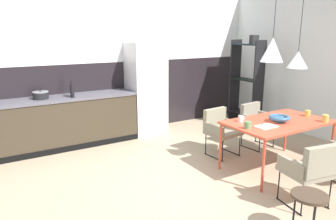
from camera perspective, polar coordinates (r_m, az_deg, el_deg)
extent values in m
plane|color=tan|center=(4.15, 6.73, -14.46)|extent=(8.52, 8.52, 0.00)
cube|color=black|center=(6.37, -9.54, 2.29)|extent=(6.56, 0.12, 1.42)
cube|color=white|center=(6.25, -10.07, 15.14)|extent=(6.56, 0.12, 1.42)
cube|color=#3A3023|center=(5.72, -22.04, -2.75)|extent=(3.27, 0.60, 0.86)
cube|color=#57555E|center=(5.62, -22.45, 1.63)|extent=(3.30, 0.63, 0.04)
cube|color=black|center=(5.55, -21.16, -7.29)|extent=(3.27, 0.01, 0.10)
cube|color=silver|center=(6.22, -4.04, 3.97)|extent=(0.68, 0.60, 1.80)
cube|color=#D64C32|center=(4.77, 19.51, -2.09)|extent=(1.52, 0.89, 0.03)
cylinder|color=#D94F36|center=(4.66, 9.54, -6.60)|extent=(0.04, 0.04, 0.70)
cylinder|color=#DB4C33|center=(5.66, 20.74, -3.62)|extent=(0.04, 0.04, 0.70)
cylinder|color=#D04937|center=(4.12, 16.99, -9.79)|extent=(0.04, 0.04, 0.70)
cylinder|color=#D24D2B|center=(5.23, 27.72, -5.75)|extent=(0.04, 0.04, 0.70)
cube|color=gray|center=(5.68, 16.23, -2.42)|extent=(0.53, 0.51, 0.06)
cube|color=gray|center=(5.75, 14.77, -0.25)|extent=(0.46, 0.13, 0.30)
cube|color=gray|center=(5.83, 17.60, -1.09)|extent=(0.09, 0.42, 0.14)
cube|color=gray|center=(5.49, 14.92, -1.82)|extent=(0.09, 0.42, 0.14)
cylinder|color=black|center=(5.80, 18.77, -4.63)|extent=(0.02, 0.02, 0.40)
cylinder|color=black|center=(5.49, 16.40, -5.50)|extent=(0.02, 0.02, 0.40)
cylinder|color=black|center=(6.01, 15.79, -3.78)|extent=(0.02, 0.02, 0.40)
cylinder|color=black|center=(5.71, 13.34, -4.56)|extent=(0.02, 0.02, 0.40)
cylinder|color=black|center=(5.96, 17.12, -5.93)|extent=(0.06, 0.41, 0.02)
cylinder|color=black|center=(5.66, 14.73, -6.84)|extent=(0.06, 0.41, 0.02)
cylinder|color=black|center=(4.89, 27.40, -9.15)|extent=(0.02, 0.02, 0.36)
cube|color=gray|center=(5.17, 10.04, -4.05)|extent=(0.52, 0.50, 0.06)
cube|color=gray|center=(5.25, 8.55, -1.48)|extent=(0.46, 0.12, 0.33)
cube|color=gray|center=(5.30, 11.73, -2.56)|extent=(0.09, 0.42, 0.14)
cube|color=gray|center=(4.99, 8.34, -3.44)|extent=(0.09, 0.42, 0.14)
cylinder|color=black|center=(5.26, 12.96, -6.31)|extent=(0.02, 0.02, 0.36)
cylinder|color=black|center=(4.98, 9.93, -7.33)|extent=(0.02, 0.02, 0.36)
cylinder|color=black|center=(5.50, 9.95, -5.28)|extent=(0.02, 0.02, 0.36)
cylinder|color=black|center=(5.23, 6.91, -6.18)|extent=(0.02, 0.02, 0.36)
cylinder|color=black|center=(5.44, 11.33, -7.51)|extent=(0.06, 0.41, 0.02)
cylinder|color=black|center=(5.16, 8.31, -8.54)|extent=(0.06, 0.41, 0.02)
cube|color=gray|center=(3.99, 23.83, -10.20)|extent=(0.55, 0.54, 0.06)
cube|color=gray|center=(3.79, 26.25, -8.42)|extent=(0.46, 0.16, 0.34)
cube|color=gray|center=(3.81, 21.58, -9.50)|extent=(0.12, 0.42, 0.14)
cube|color=gray|center=(4.10, 26.18, -8.27)|extent=(0.12, 0.42, 0.14)
cylinder|color=black|center=(4.08, 19.56, -12.72)|extent=(0.02, 0.02, 0.39)
cylinder|color=black|center=(4.33, 23.68, -11.50)|extent=(0.02, 0.02, 0.39)
cylinder|color=black|center=(3.83, 23.34, -14.85)|extent=(0.02, 0.02, 0.39)
cylinder|color=black|center=(4.10, 27.47, -13.36)|extent=(0.02, 0.02, 0.39)
cylinder|color=black|center=(4.04, 21.15, -16.09)|extent=(0.09, 0.41, 0.02)
cylinder|color=black|center=(4.29, 25.26, -14.64)|extent=(0.09, 0.41, 0.02)
cylinder|color=#33607F|center=(4.71, 19.65, -1.62)|extent=(0.13, 0.13, 0.08)
torus|color=#335E84|center=(4.71, 19.67, -1.30)|extent=(0.30, 0.30, 0.05)
cube|color=white|center=(4.37, 16.87, -3.03)|extent=(0.14, 0.19, 0.01)
cube|color=white|center=(4.48, 18.10, -2.73)|extent=(0.14, 0.19, 0.01)
cube|color=#B73833|center=(4.42, 17.50, -2.78)|extent=(0.01, 0.20, 0.00)
cylinder|color=gold|center=(4.97, 26.80, -1.39)|extent=(0.09, 0.09, 0.10)
torus|color=gold|center=(5.02, 27.15, -1.23)|extent=(0.07, 0.01, 0.07)
cylinder|color=white|center=(4.56, 13.14, -1.58)|extent=(0.07, 0.07, 0.09)
torus|color=white|center=(4.59, 13.57, -1.44)|extent=(0.06, 0.01, 0.06)
cylinder|color=gold|center=(5.22, 24.11, -0.52)|extent=(0.08, 0.08, 0.09)
torus|color=gold|center=(5.26, 24.44, -0.40)|extent=(0.06, 0.01, 0.06)
cylinder|color=#5B8456|center=(4.26, 14.33, -2.70)|extent=(0.09, 0.09, 0.10)
torus|color=#5B8456|center=(4.30, 14.87, -2.52)|extent=(0.07, 0.01, 0.07)
cylinder|color=black|center=(5.62, -22.24, 2.46)|extent=(0.25, 0.25, 0.11)
cylinder|color=gray|center=(5.61, -22.30, 3.07)|extent=(0.26, 0.26, 0.01)
sphere|color=black|center=(5.61, -22.32, 3.25)|extent=(0.02, 0.02, 0.02)
cylinder|color=black|center=(5.54, -17.08, 3.30)|extent=(0.07, 0.07, 0.22)
cylinder|color=black|center=(5.52, -17.19, 4.80)|extent=(0.03, 0.03, 0.07)
cylinder|color=maroon|center=(5.66, -17.14, 3.48)|extent=(0.07, 0.07, 0.22)
cylinder|color=maroon|center=(5.64, -17.23, 4.84)|extent=(0.03, 0.03, 0.06)
cylinder|color=#423326|center=(3.40, 24.45, -14.08)|extent=(0.35, 0.35, 0.03)
cylinder|color=black|center=(3.60, 25.24, -16.66)|extent=(0.02, 0.02, 0.42)
cylinder|color=black|center=(3.52, 21.99, -17.09)|extent=(0.02, 0.02, 0.42)
cube|color=black|center=(7.25, 12.08, 5.22)|extent=(0.30, 0.03, 1.83)
cube|color=black|center=(6.75, 16.19, 4.37)|extent=(0.30, 0.03, 1.83)
cube|color=black|center=(7.12, 13.75, -0.48)|extent=(0.30, 0.69, 0.02)
cube|color=black|center=(6.98, 14.10, 5.42)|extent=(0.30, 0.69, 0.02)
cube|color=black|center=(6.92, 14.46, 11.50)|extent=(0.30, 0.69, 0.02)
cube|color=#262628|center=(6.81, 15.46, 12.29)|extent=(0.18, 0.10, 0.19)
cylinder|color=black|center=(4.36, 19.13, 18.16)|extent=(0.01, 0.01, 0.88)
cone|color=silver|center=(4.35, 18.51, 10.35)|extent=(0.29, 0.29, 0.31)
cylinder|color=black|center=(4.86, 23.34, 16.15)|extent=(0.01, 0.01, 1.07)
cone|color=silver|center=(4.87, 22.60, 8.47)|extent=(0.29, 0.29, 0.24)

